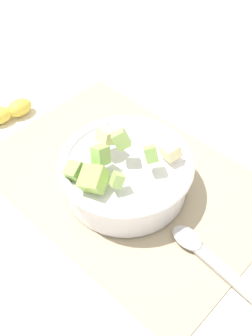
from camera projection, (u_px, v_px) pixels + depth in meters
name	position (u px, v px, depth m)	size (l,w,h in m)	color
ground_plane	(128.00, 182.00, 0.77)	(2.40, 2.40, 0.00)	silver
placemat	(128.00, 181.00, 0.76)	(0.51, 0.35, 0.01)	tan
salad_bowl	(125.00, 172.00, 0.72)	(0.23, 0.23, 0.13)	white
serving_spoon	(209.00, 257.00, 0.65)	(0.22, 0.05, 0.01)	#B7B7BC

